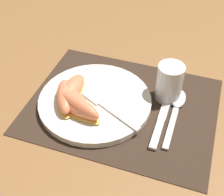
% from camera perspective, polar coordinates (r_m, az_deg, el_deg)
% --- Properties ---
extents(ground_plane, '(3.00, 3.00, 0.00)m').
position_cam_1_polar(ground_plane, '(0.76, 1.90, -1.43)').
color(ground_plane, olive).
extents(placemat, '(0.45, 0.35, 0.00)m').
position_cam_1_polar(placemat, '(0.76, 1.90, -1.33)').
color(placemat, '#38281E').
rests_on(placemat, ground_plane).
extents(plate, '(0.27, 0.27, 0.02)m').
position_cam_1_polar(plate, '(0.76, -3.13, -0.58)').
color(plate, white).
rests_on(plate, placemat).
extents(juice_glass, '(0.06, 0.06, 0.10)m').
position_cam_1_polar(juice_glass, '(0.76, 10.38, 2.49)').
color(juice_glass, silver).
rests_on(juice_glass, placemat).
extents(knife, '(0.02, 0.22, 0.01)m').
position_cam_1_polar(knife, '(0.74, 9.27, -3.11)').
color(knife, silver).
rests_on(knife, placemat).
extents(spoon, '(0.03, 0.19, 0.01)m').
position_cam_1_polar(spoon, '(0.77, 11.76, -1.42)').
color(spoon, silver).
rests_on(spoon, placemat).
extents(fork, '(0.18, 0.10, 0.00)m').
position_cam_1_polar(fork, '(0.73, -1.66, -1.14)').
color(fork, silver).
rests_on(fork, plate).
extents(citrus_wedge_0, '(0.05, 0.11, 0.04)m').
position_cam_1_polar(citrus_wedge_0, '(0.76, -7.38, 1.46)').
color(citrus_wedge_0, '#F7C656').
rests_on(citrus_wedge_0, plate).
extents(citrus_wedge_1, '(0.09, 0.12, 0.04)m').
position_cam_1_polar(citrus_wedge_1, '(0.74, -8.53, 0.16)').
color(citrus_wedge_1, '#F7C656').
rests_on(citrus_wedge_1, plate).
extents(citrus_wedge_2, '(0.13, 0.11, 0.04)m').
position_cam_1_polar(citrus_wedge_2, '(0.72, -6.96, -0.79)').
color(citrus_wedge_2, '#F7C656').
rests_on(citrus_wedge_2, plate).
extents(citrus_wedge_3, '(0.13, 0.08, 0.04)m').
position_cam_1_polar(citrus_wedge_3, '(0.71, -6.23, -1.53)').
color(citrus_wedge_3, '#F7C656').
rests_on(citrus_wedge_3, plate).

